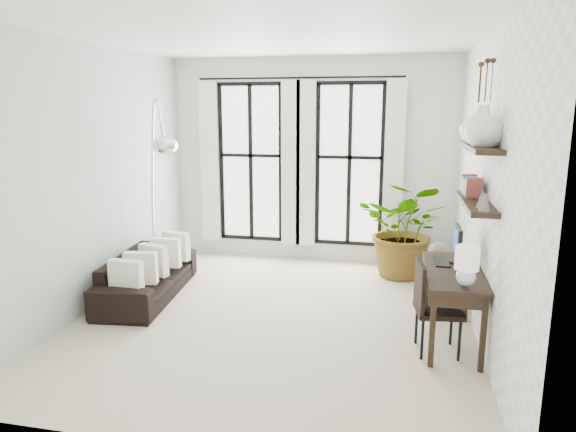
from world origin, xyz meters
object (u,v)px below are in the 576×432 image
(arc_lamp, at_px, (157,151))
(desk, at_px, (453,276))
(desk_chair, at_px, (430,302))
(buddha, at_px, (437,278))
(plant, at_px, (406,229))
(sofa, at_px, (148,275))

(arc_lamp, bearing_deg, desk, -13.16)
(desk_chair, height_order, buddha, desk_chair)
(plant, bearing_deg, buddha, -69.51)
(sofa, relative_size, plant, 1.36)
(plant, height_order, desk_chair, plant)
(sofa, height_order, arc_lamp, arc_lamp)
(desk, relative_size, desk_chair, 1.43)
(plant, height_order, desk, plant)
(buddha, bearing_deg, arc_lamp, -175.46)
(sofa, bearing_deg, desk, -105.36)
(sofa, bearing_deg, arc_lamp, -30.64)
(sofa, bearing_deg, desk_chair, -109.69)
(sofa, xyz_separation_m, desk, (3.75, -0.62, 0.45))
(arc_lamp, bearing_deg, sofa, -114.63)
(desk, distance_m, desk_chair, 0.39)
(desk, bearing_deg, buddha, 93.43)
(buddha, bearing_deg, desk, -86.57)
(sofa, xyz_separation_m, arc_lamp, (0.11, 0.23, 1.60))
(desk_chair, height_order, arc_lamp, arc_lamp)
(sofa, distance_m, buddha, 3.71)
(arc_lamp, height_order, buddha, arc_lamp)
(desk, relative_size, arc_lamp, 0.52)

